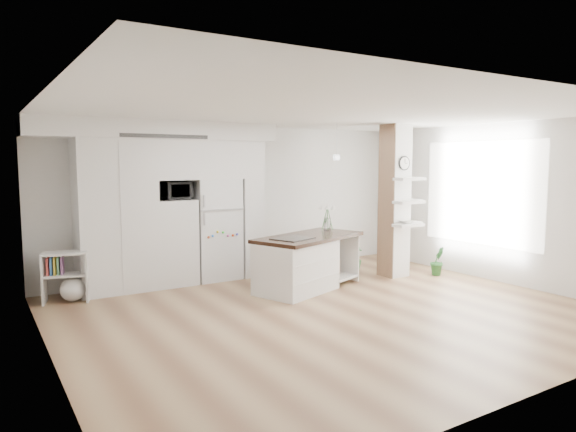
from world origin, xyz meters
The scene contains 14 objects.
floor centered at (0.00, 0.00, 0.00)m, with size 7.00×6.00×0.01m, color #A28158.
room centered at (0.00, 0.00, 1.86)m, with size 7.04×6.04×2.72m.
cabinet_wall centered at (-1.45, 2.67, 1.51)m, with size 4.00×0.71×2.70m.
refrigerator centered at (-0.53, 2.68, 0.88)m, with size 0.78×0.69×1.75m.
column centered at (2.38, 1.13, 1.35)m, with size 0.69×0.90×2.70m.
window centered at (3.48, 0.30, 1.50)m, with size 2.40×2.40×0.00m, color white.
pendant_light centered at (1.70, 0.15, 2.12)m, with size 0.12×0.12×0.10m, color white.
kitchen_island centered at (0.28, 1.18, 0.45)m, with size 2.11×1.51×1.43m.
bookshelf centered at (-2.97, 2.43, 0.32)m, with size 0.70×0.51×0.74m.
floor_plant_a centered at (3.00, 0.81, 0.26)m, with size 0.28×0.23×0.51m, color #2D7131.
floor_plant_b centered at (1.94, 1.88, 0.26)m, with size 0.29×0.29×0.51m, color #2D7131.
microwave centered at (-1.27, 2.62, 1.57)m, with size 0.54×0.37×0.30m, color #2D2D2D.
shelf_plant centered at (2.63, 1.30, 1.52)m, with size 0.27×0.23×0.30m, color #2D7131.
decor_bowl centered at (2.30, 0.90, 1.00)m, with size 0.22×0.22×0.05m, color white.
Camera 1 is at (-4.13, -5.52, 2.04)m, focal length 32.00 mm.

